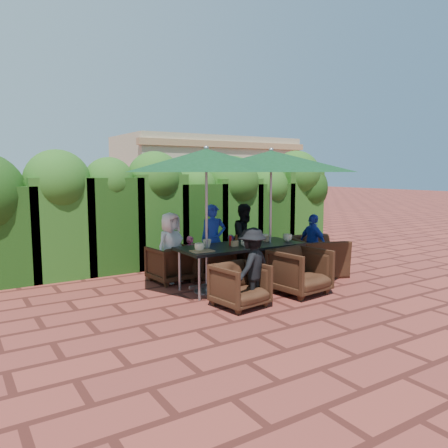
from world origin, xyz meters
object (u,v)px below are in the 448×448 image
chair_near_right (300,269)px  umbrella_left (206,161)px  dining_table (241,249)px  chair_far_mid (214,258)px  chair_far_right (253,252)px  umbrella_right (271,162)px  chair_end_right (316,250)px  chair_near_left (240,283)px  chair_far_left (171,262)px

chair_near_right → umbrella_left: bearing=137.0°
dining_table → chair_far_mid: size_ratio=3.15×
chair_far_right → chair_near_right: (-0.34, -1.79, 0.04)m
dining_table → umbrella_right: umbrella_right is taller
dining_table → chair_end_right: size_ratio=2.04×
chair_far_mid → chair_near_right: size_ratio=0.85×
chair_near_left → umbrella_right: bearing=27.2°
dining_table → chair_end_right: (1.86, 0.02, -0.19)m
chair_near_left → chair_far_right: bearing=41.3°
chair_far_mid → dining_table: bearing=105.6°
dining_table → chair_far_left: bearing=132.2°
umbrella_right → chair_near_left: size_ratio=4.12×
chair_far_mid → chair_end_right: bearing=169.7°
umbrella_left → umbrella_right: size_ratio=0.93×
umbrella_right → chair_near_right: (-0.03, -0.85, -1.79)m
chair_near_left → chair_end_right: 2.71m
umbrella_left → chair_far_mid: umbrella_left is taller
chair_near_left → chair_near_right: size_ratio=0.87×
chair_far_left → chair_end_right: (2.75, -0.97, 0.11)m
umbrella_left → chair_near_left: (0.02, -0.98, -1.85)m
chair_far_left → chair_near_right: size_ratio=0.89×
chair_far_right → chair_far_left: bearing=4.0°
umbrella_left → chair_far_mid: 2.16m
umbrella_left → chair_end_right: umbrella_left is taller
chair_far_mid → chair_end_right: (1.87, -0.87, 0.12)m
chair_far_left → chair_near_left: bearing=90.8°
chair_end_right → umbrella_right: bearing=113.7°
chair_far_right → chair_end_right: bearing=144.3°
chair_near_right → chair_far_left: bearing=121.0°
chair_far_left → chair_far_mid: bearing=168.3°
chair_far_mid → chair_end_right: 2.07m
umbrella_right → chair_end_right: 2.13m
chair_near_right → umbrella_right: bearing=81.2°
chair_far_right → chair_near_left: 2.44m
umbrella_left → chair_near_right: (1.27, -0.92, -1.79)m
chair_far_right → chair_end_right: 1.27m
chair_far_right → chair_near_left: (-1.59, -1.85, -0.02)m
umbrella_right → chair_end_right: bearing=3.9°
umbrella_right → umbrella_left: bearing=176.6°
chair_near_right → chair_near_left: bearing=175.6°
dining_table → chair_near_right: bearing=-57.3°
umbrella_left → chair_end_right: bearing=0.2°
umbrella_right → chair_far_mid: bearing=123.2°
chair_near_left → chair_far_mid: bearing=62.7°
umbrella_right → chair_far_right: size_ratio=3.93×
dining_table → umbrella_left: bearing=178.9°
dining_table → chair_end_right: bearing=0.6°
chair_end_right → chair_far_right: bearing=67.0°
chair_near_left → dining_table: bearing=47.4°
chair_near_left → chair_near_right: bearing=-5.4°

